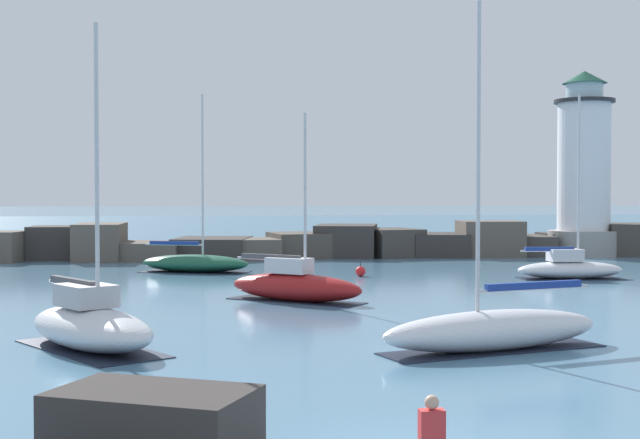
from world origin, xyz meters
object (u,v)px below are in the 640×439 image
object	(u,v)px
sailboat_moored_4	(295,285)
mooring_buoy_orange_near	(360,271)
sailboat_moored_3	(90,325)
lighthouse	(584,176)
sailboat_moored_2	(569,268)
sailboat_moored_5	(195,263)
sailboat_moored_6	(493,329)

from	to	relation	value
sailboat_moored_4	mooring_buoy_orange_near	xyz separation A→B (m)	(4.65, 10.48, -0.40)
mooring_buoy_orange_near	sailboat_moored_4	bearing A→B (deg)	-113.92
sailboat_moored_3	sailboat_moored_4	size ratio (longest dim) A/B	1.19
lighthouse	sailboat_moored_2	world-z (taller)	lighthouse
sailboat_moored_2	sailboat_moored_4	world-z (taller)	sailboat_moored_2
sailboat_moored_5	mooring_buoy_orange_near	bearing A→B (deg)	-23.23
sailboat_moored_4	sailboat_moored_6	bearing A→B (deg)	-70.18
sailboat_moored_3	sailboat_moored_4	xyz separation A→B (m)	(7.00, 10.55, -0.03)
sailboat_moored_3	mooring_buoy_orange_near	world-z (taller)	sailboat_moored_3
sailboat_moored_4	sailboat_moored_5	distance (m)	14.90
sailboat_moored_4	sailboat_moored_5	size ratio (longest dim) A/B	0.77
sailboat_moored_4	mooring_buoy_orange_near	size ratio (longest dim) A/B	10.49
sailboat_moored_3	sailboat_moored_6	xyz separation A→B (m)	(11.42, -1.70, -0.09)
sailboat_moored_2	sailboat_moored_6	bearing A→B (deg)	-118.50
sailboat_moored_2	sailboat_moored_5	bearing A→B (deg)	161.43
sailboat_moored_2	sailboat_moored_3	xyz separation A→B (m)	(-22.27, -18.30, 0.12)
sailboat_moored_5	sailboat_moored_4	bearing A→B (deg)	-73.56
sailboat_moored_3	mooring_buoy_orange_near	distance (m)	24.05
sailboat_moored_5	lighthouse	bearing A→B (deg)	19.87
lighthouse	sailboat_moored_6	distance (m)	41.48
sailboat_moored_2	sailboat_moored_3	world-z (taller)	sailboat_moored_2
sailboat_moored_2	sailboat_moored_5	distance (m)	20.56
sailboat_moored_5	sailboat_moored_2	bearing A→B (deg)	-18.57
sailboat_moored_3	sailboat_moored_5	xyz separation A→B (m)	(2.78, 24.84, -0.16)
lighthouse	sailboat_moored_6	world-z (taller)	lighthouse
lighthouse	sailboat_moored_3	world-z (taller)	lighthouse
lighthouse	sailboat_moored_5	distance (m)	29.83
sailboat_moored_2	sailboat_moored_4	xyz separation A→B (m)	(-15.27, -7.74, 0.09)
sailboat_moored_2	mooring_buoy_orange_near	bearing A→B (deg)	165.53
sailboat_moored_6	sailboat_moored_5	bearing A→B (deg)	108.02
mooring_buoy_orange_near	sailboat_moored_3	bearing A→B (deg)	-118.98
lighthouse	sailboat_moored_4	distance (m)	34.10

